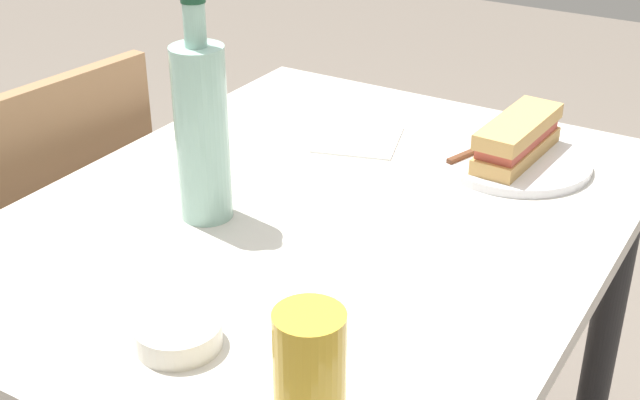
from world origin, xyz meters
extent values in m
cube|color=beige|center=(0.00, 0.00, 0.73)|extent=(1.05, 0.83, 0.03)
cylinder|color=#262628|center=(0.46, -0.35, 0.36)|extent=(0.06, 0.06, 0.72)
cylinder|color=#262628|center=(0.46, 0.35, 0.36)|extent=(0.06, 0.06, 0.72)
cube|color=#936B47|center=(0.00, 0.69, 0.46)|extent=(0.44, 0.44, 0.02)
cube|color=#936B47|center=(-0.02, 0.51, 0.67)|extent=(0.38, 0.07, 0.40)
cylinder|color=#936B47|center=(0.20, 0.85, 0.22)|extent=(0.04, 0.04, 0.45)
cylinder|color=#936B47|center=(0.16, 0.50, 0.22)|extent=(0.04, 0.04, 0.45)
cylinder|color=white|center=(0.31, -0.19, 0.76)|extent=(0.25, 0.25, 0.01)
cube|color=tan|center=(0.31, -0.19, 0.78)|extent=(0.21, 0.08, 0.02)
cube|color=#B74C3D|center=(0.31, -0.19, 0.80)|extent=(0.20, 0.07, 0.02)
cube|color=tan|center=(0.31, -0.19, 0.82)|extent=(0.21, 0.08, 0.02)
cube|color=silver|center=(0.35, -0.15, 0.77)|extent=(0.10, 0.04, 0.00)
cube|color=#59331E|center=(0.26, -0.12, 0.77)|extent=(0.08, 0.03, 0.01)
cylinder|color=#99C6B7|center=(-0.09, 0.14, 0.88)|extent=(0.08, 0.08, 0.26)
cylinder|color=#99C6B7|center=(-0.09, 0.14, 1.04)|extent=(0.03, 0.03, 0.06)
cylinder|color=gold|center=(-0.42, -0.24, 0.82)|extent=(0.07, 0.07, 0.15)
cylinder|color=silver|center=(-0.36, -0.03, 0.76)|extent=(0.10, 0.10, 0.03)
cube|color=white|center=(0.26, 0.08, 0.75)|extent=(0.18, 0.18, 0.00)
camera|label=1|loc=(-0.98, -0.59, 1.36)|focal=49.01mm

